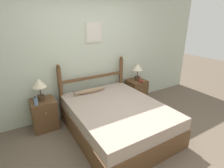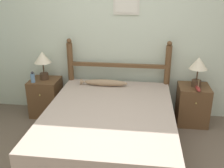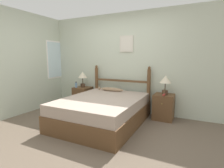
{
  "view_description": "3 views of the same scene",
  "coord_description": "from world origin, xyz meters",
  "px_view_note": "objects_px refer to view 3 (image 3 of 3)",
  "views": [
    {
      "loc": [
        -1.5,
        -1.76,
        2.02
      ],
      "look_at": [
        0.13,
        0.93,
        0.85
      ],
      "focal_mm": 28.0,
      "sensor_mm": 36.0,
      "label": 1
    },
    {
      "loc": [
        0.42,
        -2.18,
        1.97
      ],
      "look_at": [
        0.02,
        0.98,
        0.74
      ],
      "focal_mm": 42.0,
      "sensor_mm": 36.0,
      "label": 2
    },
    {
      "loc": [
        1.82,
        -2.56,
        1.4
      ],
      "look_at": [
        0.01,
        1.11,
        0.79
      ],
      "focal_mm": 28.0,
      "sensor_mm": 36.0,
      "label": 3
    }
  ],
  "objects_px": {
    "nightstand_left": "(83,97)",
    "bed": "(103,111)",
    "fish_pillow": "(111,89)",
    "table_lamp_right": "(165,81)",
    "model_boat": "(164,95)",
    "nightstand_right": "(164,107)",
    "bottle": "(76,85)",
    "table_lamp_left": "(83,76)"
  },
  "relations": [
    {
      "from": "table_lamp_right",
      "to": "bottle",
      "type": "distance_m",
      "value": 2.41
    },
    {
      "from": "nightstand_left",
      "to": "fish_pillow",
      "type": "xyz_separation_m",
      "value": [
        0.95,
        -0.08,
        0.32
      ]
    },
    {
      "from": "nightstand_left",
      "to": "table_lamp_left",
      "type": "distance_m",
      "value": 0.6
    },
    {
      "from": "table_lamp_left",
      "to": "fish_pillow",
      "type": "xyz_separation_m",
      "value": [
        0.96,
        -0.11,
        -0.28
      ]
    },
    {
      "from": "nightstand_right",
      "to": "table_lamp_right",
      "type": "xyz_separation_m",
      "value": [
        0.02,
        0.0,
        0.6
      ]
    },
    {
      "from": "table_lamp_right",
      "to": "model_boat",
      "type": "height_order",
      "value": "table_lamp_right"
    },
    {
      "from": "bottle",
      "to": "model_boat",
      "type": "relative_size",
      "value": 0.78
    },
    {
      "from": "bed",
      "to": "nightstand_left",
      "type": "bearing_deg",
      "value": 143.32
    },
    {
      "from": "bed",
      "to": "table_lamp_left",
      "type": "height_order",
      "value": "table_lamp_left"
    },
    {
      "from": "table_lamp_right",
      "to": "model_boat",
      "type": "distance_m",
      "value": 0.32
    },
    {
      "from": "nightstand_left",
      "to": "fish_pillow",
      "type": "relative_size",
      "value": 0.84
    },
    {
      "from": "fish_pillow",
      "to": "model_boat",
      "type": "bearing_deg",
      "value": -2.34
    },
    {
      "from": "bed",
      "to": "table_lamp_right",
      "type": "xyz_separation_m",
      "value": [
        1.14,
        0.84,
        0.61
      ]
    },
    {
      "from": "nightstand_left",
      "to": "nightstand_right",
      "type": "bearing_deg",
      "value": 0.0
    },
    {
      "from": "bed",
      "to": "fish_pillow",
      "type": "height_order",
      "value": "fish_pillow"
    },
    {
      "from": "model_boat",
      "to": "fish_pillow",
      "type": "xyz_separation_m",
      "value": [
        -1.33,
        0.05,
        0.0
      ]
    },
    {
      "from": "table_lamp_right",
      "to": "model_boat",
      "type": "relative_size",
      "value": 1.98
    },
    {
      "from": "nightstand_left",
      "to": "table_lamp_left",
      "type": "height_order",
      "value": "table_lamp_left"
    },
    {
      "from": "nightstand_right",
      "to": "table_lamp_right",
      "type": "height_order",
      "value": "table_lamp_right"
    },
    {
      "from": "table_lamp_left",
      "to": "fish_pillow",
      "type": "height_order",
      "value": "table_lamp_left"
    },
    {
      "from": "table_lamp_right",
      "to": "nightstand_right",
      "type": "bearing_deg",
      "value": -177.94
    },
    {
      "from": "bed",
      "to": "table_lamp_right",
      "type": "distance_m",
      "value": 1.55
    },
    {
      "from": "nightstand_right",
      "to": "model_boat",
      "type": "bearing_deg",
      "value": -82.02
    },
    {
      "from": "nightstand_right",
      "to": "fish_pillow",
      "type": "relative_size",
      "value": 0.84
    },
    {
      "from": "nightstand_right",
      "to": "fish_pillow",
      "type": "height_order",
      "value": "fish_pillow"
    },
    {
      "from": "nightstand_left",
      "to": "nightstand_right",
      "type": "height_order",
      "value": "same"
    },
    {
      "from": "nightstand_right",
      "to": "bed",
      "type": "bearing_deg",
      "value": -143.32
    },
    {
      "from": "table_lamp_right",
      "to": "bed",
      "type": "bearing_deg",
      "value": -143.67
    },
    {
      "from": "bottle",
      "to": "nightstand_right",
      "type": "bearing_deg",
      "value": 3.12
    },
    {
      "from": "bed",
      "to": "bottle",
      "type": "height_order",
      "value": "bottle"
    },
    {
      "from": "bottle",
      "to": "table_lamp_left",
      "type": "bearing_deg",
      "value": 52.58
    },
    {
      "from": "nightstand_left",
      "to": "fish_pillow",
      "type": "height_order",
      "value": "fish_pillow"
    },
    {
      "from": "table_lamp_right",
      "to": "bottle",
      "type": "relative_size",
      "value": 2.54
    },
    {
      "from": "bottle",
      "to": "model_boat",
      "type": "height_order",
      "value": "bottle"
    },
    {
      "from": "nightstand_left",
      "to": "fish_pillow",
      "type": "distance_m",
      "value": 1.0
    },
    {
      "from": "nightstand_right",
      "to": "bottle",
      "type": "relative_size",
      "value": 3.4
    },
    {
      "from": "table_lamp_left",
      "to": "fish_pillow",
      "type": "bearing_deg",
      "value": -6.46
    },
    {
      "from": "bottle",
      "to": "model_boat",
      "type": "xyz_separation_m",
      "value": [
        2.4,
        -0.01,
        -0.05
      ]
    },
    {
      "from": "nightstand_right",
      "to": "bottle",
      "type": "height_order",
      "value": "bottle"
    },
    {
      "from": "nightstand_left",
      "to": "bed",
      "type": "bearing_deg",
      "value": -36.68
    },
    {
      "from": "bed",
      "to": "model_boat",
      "type": "height_order",
      "value": "model_boat"
    },
    {
      "from": "bed",
      "to": "model_boat",
      "type": "distance_m",
      "value": 1.38
    }
  ]
}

